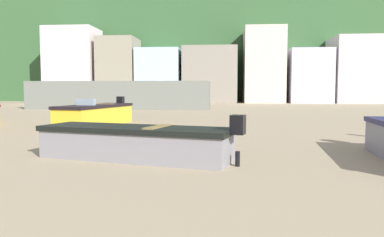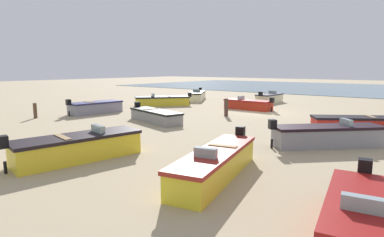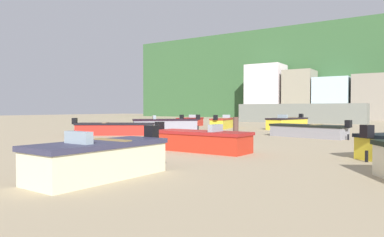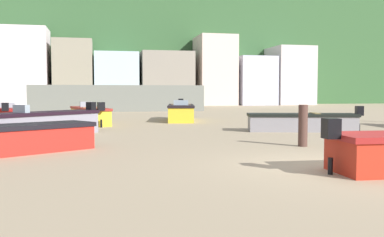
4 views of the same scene
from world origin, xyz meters
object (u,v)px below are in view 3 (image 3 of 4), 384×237
Objects in this scene: boat_cream_10 at (100,159)px; boat_red_0 at (200,141)px; boat_red_9 at (115,129)px; mooring_post_mid_beach at (236,129)px; boat_yellow_8 at (224,123)px; boat_grey_3 at (308,131)px; boat_red_5 at (190,122)px; boat_yellow_1 at (287,123)px; boat_grey_2 at (165,125)px.

boat_red_0 is at bearing -79.88° from boat_cream_10.
boat_cream_10 is at bearing 10.73° from boat_red_9.
mooring_post_mid_beach reaches higher than boat_red_0.
boat_red_0 is 0.82× the size of boat_yellow_8.
boat_grey_3 is 0.92× the size of boat_yellow_8.
boat_yellow_1 is at bearing -7.16° from boat_red_5.
boat_grey_3 is at bearing 80.61° from boat_red_9.
boat_red_9 is (2.26, -12.29, -0.03)m from boat_red_5.
boat_grey_3 is at bearing 125.97° from boat_yellow_1.
boat_red_5 is at bearing 131.21° from mooring_post_mid_beach.
boat_red_0 is at bearing 178.78° from boat_grey_2.
boat_red_5 is 0.75× the size of boat_yellow_8.
boat_grey_2 reaches higher than boat_red_5.
boat_yellow_1 is at bearing -85.56° from boat_grey_2.
boat_grey_2 reaches higher than boat_red_0.
boat_yellow_8 reaches higher than boat_red_9.
boat_yellow_1 is 1.03× the size of boat_red_9.
boat_grey_3 is at bearing -91.16° from boat_cream_10.
boat_grey_3 is 3.83× the size of mooring_post_mid_beach.
boat_red_5 is 1.05× the size of boat_cream_10.
boat_red_9 is at bearing 130.69° from boat_grey_2.
boat_red_9 is 3.82× the size of mooring_post_mid_beach.
boat_grey_3 is (1.77, 9.15, -0.03)m from boat_red_0.
boat_red_5 is 16.36m from mooring_post_mid_beach.
boat_grey_2 is at bearing -79.54° from boat_red_5.
boat_yellow_1 is 14.50m from boat_red_9.
boat_cream_10 is (2.74, -22.96, -0.02)m from boat_yellow_1.
mooring_post_mid_beach reaches higher than boat_red_9.
boat_cream_10 is at bearing 167.46° from boat_grey_2.
mooring_post_mid_beach reaches higher than boat_grey_3.
boat_grey_2 is 1.13× the size of boat_cream_10.
boat_yellow_8 is (-7.08, 15.50, 0.04)m from boat_red_0.
boat_red_9 is at bearing -88.66° from boat_red_5.
boat_red_0 is at bearing -82.44° from mooring_post_mid_beach.
boat_grey_3 is 10.89m from boat_yellow_8.
boat_red_0 is 3.44× the size of mooring_post_mid_beach.
boat_yellow_8 is at bearing -67.29° from boat_cream_10.
boat_yellow_1 is 0.94× the size of boat_yellow_8.
boat_grey_3 is at bearing -38.93° from boat_red_5.
mooring_post_mid_beach is at bearing -57.85° from boat_red_5.
boat_grey_2 is 17.89m from boat_cream_10.
boat_grey_3 is at bearing -134.95° from boat_grey_2.
boat_grey_2 is 0.89× the size of boat_grey_3.
boat_cream_10 is (7.87, -21.45, 0.01)m from boat_yellow_8.
boat_grey_2 is (-6.76, -7.79, -0.01)m from boat_yellow_1.
boat_yellow_1 is 5.35m from boat_yellow_8.
mooring_post_mid_beach is (1.36, -12.62, 0.15)m from boat_yellow_1.
boat_red_9 is 14.32m from boat_cream_10.
boat_red_5 is (-11.36, 16.70, 0.01)m from boat_red_0.
boat_cream_10 is at bearing 107.44° from boat_yellow_1.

